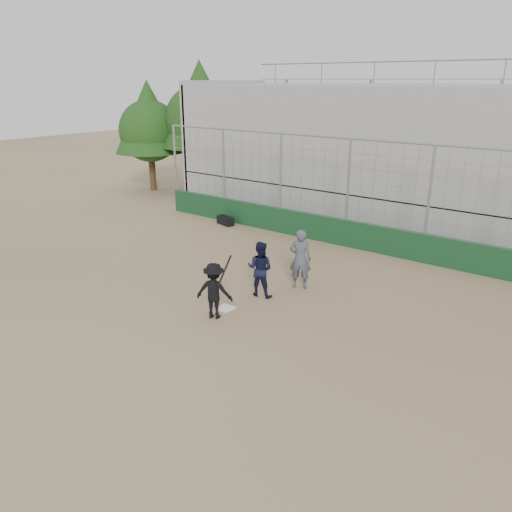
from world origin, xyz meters
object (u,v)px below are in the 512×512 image
Objects in this scene: catcher_crouched at (260,278)px; umpire at (300,262)px; batter_at_plate at (214,291)px; equipment_bag at (225,221)px.

umpire reaches higher than catcher_crouched.
batter_at_plate is at bearing 54.08° from umpire.
umpire is (0.58, 1.23, 0.26)m from catcher_crouched.
equipment_bag is at bearing 137.93° from catcher_crouched.
catcher_crouched is 1.39m from umpire.
umpire is 7.48m from equipment_bag.
umpire is 1.83× the size of equipment_bag.
catcher_crouched is at bearing 86.14° from batter_at_plate.
batter_at_plate is at bearing -51.37° from equipment_bag.
batter_at_plate is 1.86m from catcher_crouched.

